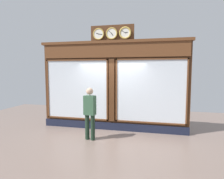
% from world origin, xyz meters
% --- Properties ---
extents(ground_plane, '(14.00, 14.00, 0.00)m').
position_xyz_m(ground_plane, '(0.00, 2.80, 0.00)').
color(ground_plane, '#7A665B').
extents(shop_facade, '(5.62, 0.42, 3.87)m').
position_xyz_m(shop_facade, '(-0.00, -0.13, 1.68)').
color(shop_facade, '#4C2B16').
rests_on(shop_facade, ground_plane).
extents(pedestrian, '(0.39, 0.27, 1.69)m').
position_xyz_m(pedestrian, '(0.45, 1.18, 0.93)').
color(pedestrian, '#1C2F21').
rests_on(pedestrian, ground_plane).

